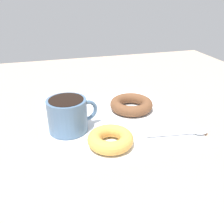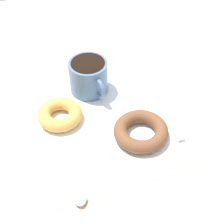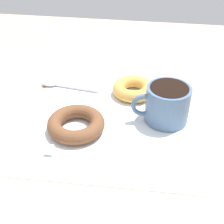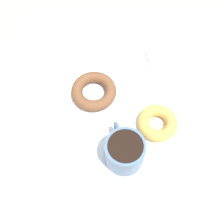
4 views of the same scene
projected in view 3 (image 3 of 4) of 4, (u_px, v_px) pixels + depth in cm
name	position (u px, v px, depth cm)	size (l,w,h in cm)	color
ground_plane	(106.00, 127.00, 63.55)	(120.00, 120.00, 2.00)	tan
napkin	(112.00, 121.00, 63.35)	(34.34, 34.34, 0.30)	white
coffee_cup	(167.00, 103.00, 61.29)	(11.53, 8.69, 7.48)	slate
donut_near_cup	(76.00, 124.00, 60.00)	(11.14, 11.14, 2.78)	brown
donut_far	(133.00, 89.00, 70.40)	(9.40, 9.40, 2.79)	gold
spoon	(57.00, 85.00, 73.78)	(14.14, 3.24, 0.90)	silver
sugar_cube	(49.00, 150.00, 55.02)	(1.42, 1.42, 1.42)	white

